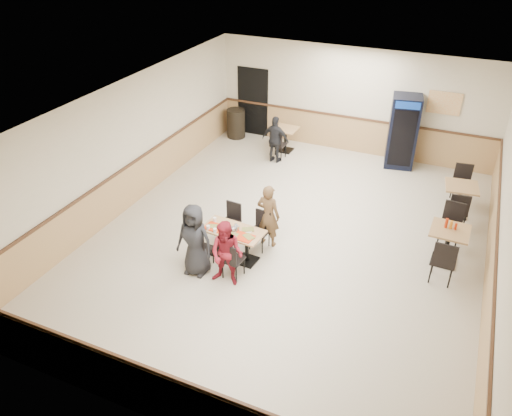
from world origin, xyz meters
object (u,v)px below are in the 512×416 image
at_px(diner_man_opposite, 268,216).
at_px(main_table, 233,239).
at_px(side_table_far, 460,195).
at_px(diner_woman_left, 195,240).
at_px(diner_woman_right, 227,254).
at_px(pepsi_cooler, 403,132).
at_px(lone_diner, 275,140).
at_px(side_table_near, 448,241).
at_px(trash_bin, 236,123).
at_px(back_table, 285,136).

bearing_deg(diner_man_opposite, main_table, 60.97).
bearing_deg(side_table_far, diner_man_opposite, -141.33).
relative_size(diner_woman_left, diner_woman_right, 1.11).
relative_size(side_table_far, pepsi_cooler, 0.41).
relative_size(lone_diner, side_table_near, 1.70).
height_order(side_table_far, trash_bin, trash_bin).
distance_m(lone_diner, side_table_far, 5.03).
bearing_deg(diner_woman_left, side_table_far, 42.62).
xyz_separation_m(diner_woman_left, diner_woman_right, (0.71, -0.06, -0.08)).
distance_m(side_table_far, trash_bin, 7.03).
bearing_deg(trash_bin, side_table_far, -17.05).
relative_size(main_table, side_table_far, 1.61).
xyz_separation_m(diner_woman_left, back_table, (-0.44, 6.03, -0.29)).
xyz_separation_m(diner_man_opposite, side_table_far, (3.58, 2.87, -0.19)).
height_order(diner_man_opposite, back_table, diner_man_opposite).
xyz_separation_m(diner_woman_left, diner_man_opposite, (0.92, 1.45, -0.05)).
xyz_separation_m(main_table, trash_bin, (-2.67, 5.65, -0.00)).
relative_size(side_table_near, side_table_far, 0.98).
xyz_separation_m(diner_woman_right, diner_man_opposite, (0.21, 1.51, 0.03)).
bearing_deg(side_table_far, lone_diner, 169.51).
relative_size(main_table, pepsi_cooler, 0.65).
bearing_deg(diner_woman_left, trash_bin, 107.97).
relative_size(diner_woman_right, side_table_far, 1.68).
bearing_deg(side_table_near, trash_bin, 148.46).
xyz_separation_m(lone_diner, side_table_near, (4.88, -2.94, -0.15)).
height_order(lone_diner, pepsi_cooler, pepsi_cooler).
distance_m(main_table, trash_bin, 6.25).
distance_m(diner_woman_right, trash_bin, 7.07).
distance_m(back_table, trash_bin, 1.81).
relative_size(diner_woman_right, lone_diner, 1.01).
height_order(back_table, pepsi_cooler, pepsi_cooler).
bearing_deg(trash_bin, diner_man_opposite, -57.55).
height_order(diner_woman_right, side_table_near, diner_woman_right).
bearing_deg(diner_man_opposite, pepsi_cooler, -107.11).
height_order(diner_woman_left, trash_bin, diner_woman_left).
relative_size(diner_man_opposite, back_table, 2.01).
height_order(main_table, diner_woman_left, diner_woman_left).
height_order(diner_man_opposite, lone_diner, diner_man_opposite).
bearing_deg(diner_man_opposite, lone_diner, -66.82).
bearing_deg(side_table_near, pepsi_cooler, 111.91).
bearing_deg(main_table, side_table_near, 26.06).
relative_size(diner_woman_right, diner_man_opposite, 0.96).
height_order(side_table_near, side_table_far, side_table_near).
bearing_deg(diner_woman_right, diner_woman_left, 172.81).
distance_m(main_table, side_table_far, 5.41).
relative_size(diner_woman_left, back_table, 2.15).
height_order(side_table_near, trash_bin, trash_bin).
bearing_deg(pepsi_cooler, side_table_near, -78.15).
bearing_deg(diner_woman_right, main_table, 105.19).
relative_size(diner_woman_right, pepsi_cooler, 0.68).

